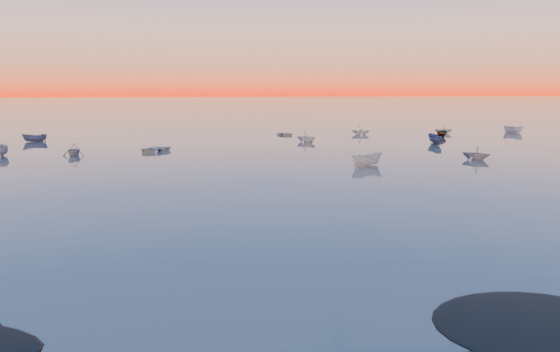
{
  "coord_description": "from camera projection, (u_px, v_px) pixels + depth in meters",
  "views": [
    {
      "loc": [
        -5.07,
        -19.47,
        9.09
      ],
      "look_at": [
        1.01,
        28.0,
        1.08
      ],
      "focal_mm": 35.0,
      "sensor_mm": 36.0,
      "label": 1
    }
  ],
  "objects": [
    {
      "name": "moored_fleet",
      "position": [
        249.0,
        154.0,
        73.03
      ],
      "size": [
        124.0,
        58.0,
        1.2
      ],
      "primitive_type": null,
      "color": "silver",
      "rests_on": "ground"
    },
    {
      "name": "boat_near_right",
      "position": [
        476.0,
        160.0,
        67.07
      ],
      "size": [
        3.63,
        3.63,
        1.24
      ],
      "primitive_type": "imported",
      "rotation": [
        0.0,
        0.0,
        3.93
      ],
      "color": "slate",
      "rests_on": "ground"
    },
    {
      "name": "ground",
      "position": [
        234.0,
        127.0,
        119.01
      ],
      "size": [
        600.0,
        600.0,
        0.0
      ],
      "primitive_type": "plane",
      "color": "#6A5F58",
      "rests_on": "ground"
    },
    {
      "name": "mud_lobes",
      "position": [
        352.0,
        333.0,
        20.21
      ],
      "size": [
        140.0,
        6.0,
        0.07
      ],
      "primitive_type": null,
      "color": "black",
      "rests_on": "ground"
    },
    {
      "name": "boat_near_center",
      "position": [
        367.0,
        166.0,
        62.19
      ],
      "size": [
        3.24,
        4.49,
        1.43
      ],
      "primitive_type": "imported",
      "rotation": [
        0.0,
        0.0,
        1.98
      ],
      "color": "silver",
      "rests_on": "ground"
    }
  ]
}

